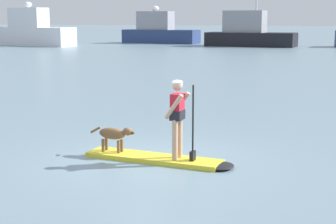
{
  "coord_description": "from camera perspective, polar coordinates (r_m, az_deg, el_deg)",
  "views": [
    {
      "loc": [
        3.86,
        -10.63,
        3.05
      ],
      "look_at": [
        0.0,
        1.0,
        0.9
      ],
      "focal_mm": 57.66,
      "sensor_mm": 36.0,
      "label": 1
    }
  ],
  "objects": [
    {
      "name": "ground_plane",
      "position": [
        11.71,
        -1.55,
        -5.15
      ],
      "size": [
        400.0,
        400.0,
        0.0
      ],
      "primitive_type": "plane",
      "color": "slate"
    },
    {
      "name": "paddleboard",
      "position": [
        11.6,
        -0.53,
        -5.03
      ],
      "size": [
        3.35,
        0.95,
        0.1
      ],
      "color": "yellow",
      "rests_on": "ground_plane"
    },
    {
      "name": "person_paddler",
      "position": [
        11.25,
        1.07,
        -0.14
      ],
      "size": [
        0.63,
        0.51,
        1.68
      ],
      "color": "tan",
      "rests_on": "paddleboard"
    },
    {
      "name": "dog",
      "position": [
        12.02,
        -5.71,
        -2.38
      ],
      "size": [
        1.11,
        0.28,
        0.58
      ],
      "color": "brown",
      "rests_on": "paddleboard"
    },
    {
      "name": "moored_boat_port",
      "position": [
        61.84,
        -14.07,
        8.27
      ],
      "size": [
        9.98,
        4.46,
        4.76
      ],
      "color": "white",
      "rests_on": "ground_plane"
    },
    {
      "name": "moored_boat_starboard",
      "position": [
        65.9,
        -0.95,
        8.53
      ],
      "size": [
        9.47,
        3.68,
        4.45
      ],
      "color": "navy",
      "rests_on": "ground_plane"
    },
    {
      "name": "moored_boat_center",
      "position": [
        59.28,
        8.55,
        8.26
      ],
      "size": [
        9.72,
        4.2,
        10.91
      ],
      "color": "black",
      "rests_on": "ground_plane"
    }
  ]
}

